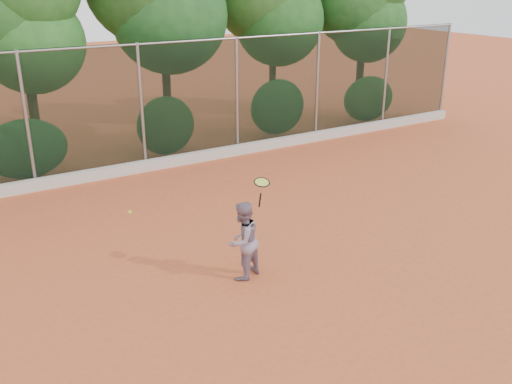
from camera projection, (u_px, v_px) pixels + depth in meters
ground at (284, 271)px, 10.63m from camera, size 80.00×80.00×0.00m
concrete_curb at (148, 165)px, 16.01m from camera, size 24.00×0.20×0.30m
tennis_player at (243, 241)px, 10.16m from camera, size 0.86×0.78×1.46m
chainlink_fence at (141, 104)px, 15.54m from camera, size 24.09×0.09×3.50m
foliage_backdrop at (91, 4)px, 15.94m from camera, size 23.70×3.63×7.55m
tennis_racket at (262, 184)px, 9.79m from camera, size 0.34×0.33×0.55m
tennis_ball_in_flight at (130, 212)px, 9.40m from camera, size 0.06×0.06×0.06m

